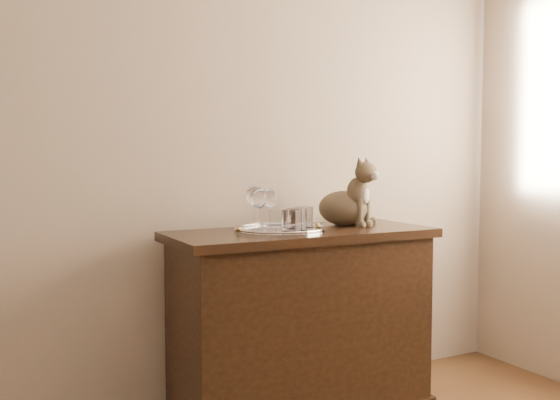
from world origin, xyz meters
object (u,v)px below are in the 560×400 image
Objects in this scene: sideboard at (301,323)px; wine_glass_c at (259,210)px; tumbler_a at (297,219)px; wine_glass_d at (270,209)px; cat at (343,191)px; wine_glass_a at (255,207)px; tumbler_b at (292,221)px; tumbler_c at (304,217)px; tray at (280,230)px.

wine_glass_c is (-0.20, 0.01, 0.52)m from sideboard.
sideboard is 12.29× the size of tumbler_a.
tumbler_a is at bearing -41.19° from wine_glass_d.
tumbler_a is 0.30× the size of cat.
sideboard is 0.55m from wine_glass_d.
wine_glass_a is 1.08× the size of wine_glass_d.
sideboard is 6.58× the size of wine_glass_c.
tumbler_b is (-0.11, -0.11, 0.48)m from sideboard.
wine_glass_d is (0.05, -0.00, 0.00)m from wine_glass_c.
wine_glass_a is at bearing 173.24° from tumbler_c.
tumbler_a is (0.04, -0.07, 0.05)m from tray.
tumbler_c is at bearing 172.57° from cat.
sideboard is at bearing -144.53° from tumbler_c.
sideboard is at bearing 174.30° from cat.
wine_glass_c reaches higher than tumbler_a.
tray is 0.15m from wine_glass_a.
wine_glass_c is at bearing 176.28° from tray.
tumbler_a is (0.14, -0.08, -0.04)m from wine_glass_c.
tray is at bearing -17.90° from wine_glass_a.
tumbler_a is at bearing -29.65° from wine_glass_c.
cat reaches higher than tumbler_b.
wine_glass_a is 0.24m from tumbler_c.
wine_glass_a is 1.09× the size of wine_glass_c.
tumbler_b is at bearing -175.65° from cat.
cat is at bearing 10.76° from tray.
wine_glass_a is 0.03m from wine_glass_c.
wine_glass_a is 0.19m from tumbler_a.
wine_glass_a reaches higher than tumbler_a.
wine_glass_a reaches higher than sideboard.
wine_glass_d is (0.06, -0.03, -0.01)m from wine_glass_a.
wine_glass_d is at bearing -178.86° from tumbler_c.
tray is 0.14m from tumbler_c.
cat is (0.28, 0.08, 0.59)m from sideboard.
wine_glass_c is (-0.10, 0.01, 0.10)m from tray.
wine_glass_a is (-0.11, 0.03, 0.10)m from tray.
wine_glass_c is 0.23m from tumbler_c.
wine_glass_d is at bearing 175.86° from tray.
tumbler_b is at bearing -52.64° from wine_glass_c.
wine_glass_d is at bearing 167.36° from cat.
tray is 0.42m from cat.
wine_glass_c reaches higher than tray.
wine_glass_c is at bearing -75.90° from wine_glass_a.
sideboard is at bearing -3.94° from tray.
tray is 4.16× the size of tumbler_b.
sideboard is at bearing 44.99° from tumbler_b.
tumbler_a is (-0.06, -0.07, 0.48)m from sideboard.
cat reaches higher than wine_glass_c.
wine_glass_a reaches higher than wine_glass_d.
wine_glass_d is at bearing -27.09° from wine_glass_a.
tray is at bearing -4.14° from wine_glass_d.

